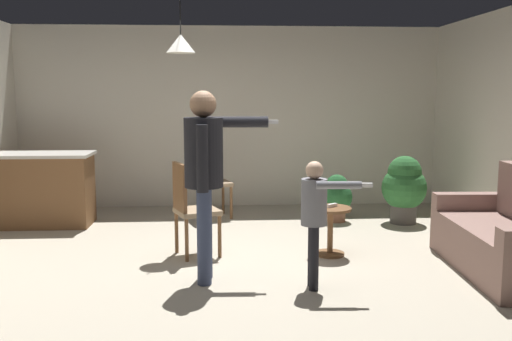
{
  "coord_description": "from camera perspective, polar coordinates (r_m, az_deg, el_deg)",
  "views": [
    {
      "loc": [
        -0.14,
        -5.4,
        1.72
      ],
      "look_at": [
        0.18,
        -0.18,
        1.0
      ],
      "focal_mm": 39.69,
      "sensor_mm": 36.0,
      "label": 1
    }
  ],
  "objects": [
    {
      "name": "kitchen_counter",
      "position": [
        7.84,
        -20.62,
        -1.78
      ],
      "size": [
        1.26,
        0.66,
        0.95
      ],
      "color": "brown",
      "rests_on": "ground"
    },
    {
      "name": "dining_chair_by_counter",
      "position": [
        5.99,
        -6.61,
        -3.52
      ],
      "size": [
        0.54,
        0.54,
        1.0
      ],
      "rotation": [
        0.0,
        0.0,
        5.08
      ],
      "color": "brown",
      "rests_on": "ground"
    },
    {
      "name": "potted_plant_corner",
      "position": [
        7.65,
        8.14,
        -2.53
      ],
      "size": [
        0.42,
        0.42,
        0.64
      ],
      "color": "brown",
      "rests_on": "ground"
    },
    {
      "name": "person_child",
      "position": [
        4.97,
        5.98,
        -3.99
      ],
      "size": [
        0.58,
        0.35,
        1.14
      ],
      "rotation": [
        0.0,
        0.0,
        -1.62
      ],
      "color": "black",
      "rests_on": "ground"
    },
    {
      "name": "dining_chair_near_wall",
      "position": [
        7.8,
        -4.72,
        -0.84
      ],
      "size": [
        0.53,
        0.53,
        1.0
      ],
      "rotation": [
        0.0,
        0.0,
        5.02
      ],
      "color": "brown",
      "rests_on": "ground"
    },
    {
      "name": "wall_back",
      "position": [
        8.61,
        -2.6,
        5.38
      ],
      "size": [
        6.4,
        0.1,
        2.7
      ],
      "primitive_type": "cube",
      "color": "silver",
      "rests_on": "ground"
    },
    {
      "name": "ceiling_light_pendant",
      "position": [
        6.35,
        -7.6,
        12.57
      ],
      "size": [
        0.32,
        0.32,
        0.55
      ],
      "color": "silver"
    },
    {
      "name": "couch_floral",
      "position": [
        5.99,
        24.27,
        -6.28
      ],
      "size": [
        0.93,
        1.84,
        1.0
      ],
      "rotation": [
        0.0,
        0.0,
        1.52
      ],
      "color": "#8C6B60",
      "rests_on": "ground"
    },
    {
      "name": "ground",
      "position": [
        5.67,
        -1.95,
        -9.84
      ],
      "size": [
        7.68,
        7.68,
        0.0
      ],
      "primitive_type": "plane",
      "color": "#B2A893"
    },
    {
      "name": "side_table_by_couch",
      "position": [
        6.07,
        7.5,
        -5.48
      ],
      "size": [
        0.44,
        0.44,
        0.52
      ],
      "color": "brown",
      "rests_on": "ground"
    },
    {
      "name": "spare_remote_on_table",
      "position": [
        6.04,
        7.68,
        -3.51
      ],
      "size": [
        0.12,
        0.11,
        0.04
      ],
      "primitive_type": "cube",
      "rotation": [
        0.0,
        0.0,
        2.25
      ],
      "color": "white",
      "rests_on": "side_table_by_couch"
    },
    {
      "name": "potted_plant_by_wall",
      "position": [
        7.71,
        14.7,
        -1.55
      ],
      "size": [
        0.59,
        0.59,
        0.9
      ],
      "color": "#4C4742",
      "rests_on": "ground"
    },
    {
      "name": "person_adult",
      "position": [
        5.09,
        -5.12,
        0.58
      ],
      "size": [
        0.86,
        0.51,
        1.74
      ],
      "rotation": [
        0.0,
        0.0,
        -1.6
      ],
      "color": "#384260",
      "rests_on": "ground"
    }
  ]
}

